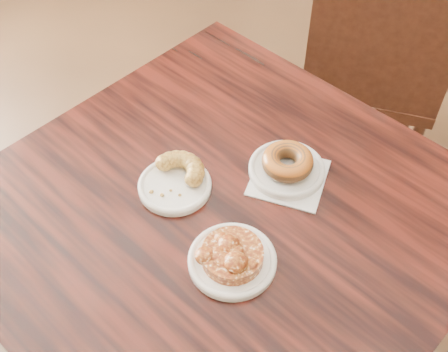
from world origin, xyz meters
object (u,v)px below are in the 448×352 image
Objects in this scene: glazed_donut at (288,161)px; apple_fritter at (232,253)px; cafe_table at (222,301)px; chair_far at (373,71)px; cruller_fragment at (174,178)px.

glazed_donut is 0.24m from apple_fritter.
cafe_table is 1.00× the size of chair_far.
cruller_fragment is (-0.06, -0.95, 0.33)m from chair_far.
chair_far is 7.32× the size of cruller_fragment.
cruller_fragment is at bearing 157.41° from apple_fritter.
apple_fritter is at bearing -22.59° from cruller_fragment.
glazed_donut is 0.71× the size of apple_fritter.
chair_far is at bearing 97.18° from apple_fritter.
cafe_table is 0.42m from cruller_fragment.
chair_far is (-0.04, 0.94, 0.08)m from cafe_table.
glazed_donut is (0.06, 0.15, 0.41)m from cafe_table.
chair_far is 0.86m from glazed_donut.
cafe_table is at bearing -110.35° from glazed_donut.
apple_fritter is (0.09, -0.09, 0.41)m from cafe_table.
apple_fritter is at bearing 79.19° from chair_far.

